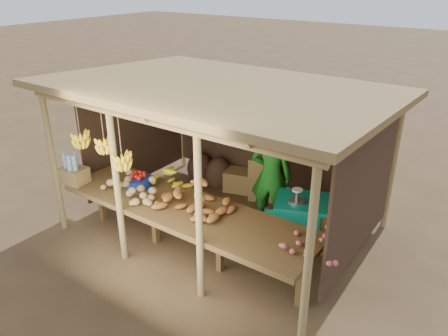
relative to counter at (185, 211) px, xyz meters
The scene contains 13 objects.
ground 1.20m from the counter, 90.00° to the left, with size 60.00×60.00×0.00m, color brown.
stall_structure 1.57m from the counter, 94.13° to the left, with size 4.70×3.50×2.43m.
counter is the anchor object (origin of this frame).
potato_heap 0.92m from the counter, behind, with size 1.01×0.61×0.37m, color tan, non-canonical shape.
sweet_potato_heap 0.26m from the counter, 24.30° to the left, with size 1.02×0.61×0.36m, color #A6622A, non-canonical shape.
onion_heap 1.92m from the counter, ahead, with size 0.71×0.43×0.35m, color #CB6362, non-canonical shape.
banana_pile 0.82m from the counter, 143.97° to the left, with size 0.61×0.36×0.35m, color yellow, non-canonical shape.
tomato_basin 1.01m from the counter, behind, with size 0.41×0.41×0.21m.
bottle_box 1.94m from the counter, 169.05° to the right, with size 0.42×0.35×0.49m.
vendor 1.56m from the counter, 69.58° to the left, with size 0.64×0.42×1.75m, color #176819.
tarp_crate 1.78m from the counter, 46.66° to the left, with size 0.99×0.93×0.95m.
carton_stack 2.19m from the counter, 94.05° to the left, with size 1.14×0.54×0.79m.
burlap_sacks 2.47m from the counter, 119.09° to the left, with size 0.96×0.50×0.68m.
Camera 1 is at (3.49, -4.95, 3.79)m, focal length 35.00 mm.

